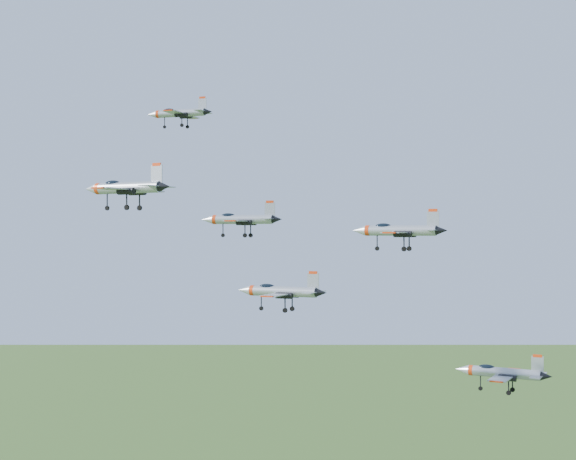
% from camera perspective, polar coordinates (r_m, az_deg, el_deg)
% --- Properties ---
extents(jet_lead, '(10.76, 8.89, 2.88)m').
position_cam_1_polar(jet_lead, '(122.66, -7.79, 8.24)').
color(jet_lead, '#9BA0A6').
extents(jet_left_high, '(11.23, 9.27, 3.00)m').
position_cam_1_polar(jet_left_high, '(103.96, -3.42, 0.77)').
color(jet_left_high, '#9BA0A6').
extents(jet_right_high, '(12.28, 10.23, 3.28)m').
position_cam_1_polar(jet_right_high, '(92.16, -11.51, 2.98)').
color(jet_right_high, '#9BA0A6').
extents(jet_left_low, '(13.24, 10.94, 3.54)m').
position_cam_1_polar(jet_left_low, '(107.72, 7.79, -0.02)').
color(jet_left_low, '#9BA0A6').
extents(jet_right_low, '(10.54, 8.69, 2.82)m').
position_cam_1_polar(jet_right_low, '(86.76, -0.56, -4.36)').
color(jet_right_low, '#9BA0A6').
extents(jet_trail, '(11.52, 9.58, 3.08)m').
position_cam_1_polar(jet_trail, '(100.08, 14.93, -9.76)').
color(jet_trail, '#9BA0A6').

